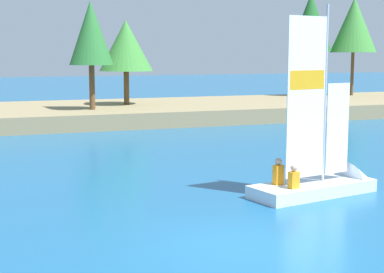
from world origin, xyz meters
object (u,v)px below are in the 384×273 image
(shoreline_tree_midleft, at_px, (91,33))
(shoreline_tree_centre, at_px, (126,46))
(shoreline_tree_midright, at_px, (311,22))
(shoreline_tree_right, at_px, (354,25))
(sailboat, at_px, (331,179))

(shoreline_tree_midleft, distance_m, shoreline_tree_centre, 3.86)
(shoreline_tree_midright, bearing_deg, shoreline_tree_right, -15.57)
(shoreline_tree_right, bearing_deg, shoreline_tree_midright, 164.43)
(shoreline_tree_midright, xyz_separation_m, sailboat, (-14.59, -25.41, -6.12))
(shoreline_tree_centre, bearing_deg, shoreline_tree_right, 7.17)
(shoreline_tree_centre, bearing_deg, shoreline_tree_midleft, -135.64)
(shoreline_tree_midleft, relative_size, shoreline_tree_right, 0.83)
(shoreline_tree_centre, distance_m, sailboat, 22.56)
(shoreline_tree_midleft, relative_size, sailboat, 1.04)
(shoreline_tree_right, bearing_deg, shoreline_tree_midleft, -166.83)
(sailboat, bearing_deg, shoreline_tree_right, 42.45)
(shoreline_tree_midleft, bearing_deg, sailboat, -79.86)
(sailboat, bearing_deg, shoreline_tree_centre, 80.58)
(shoreline_tree_centre, relative_size, shoreline_tree_midright, 0.68)
(shoreline_tree_midleft, distance_m, shoreline_tree_right, 21.98)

